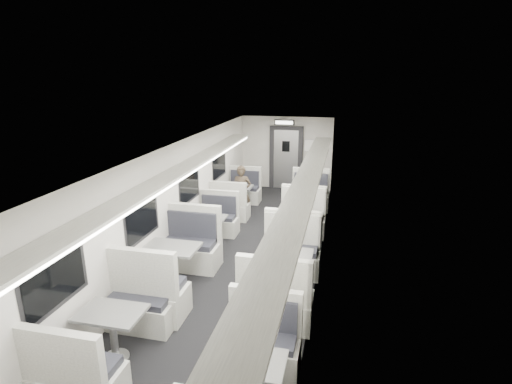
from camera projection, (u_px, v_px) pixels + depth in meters
The scene contains 18 objects.
room at pixel (239, 213), 7.62m from camera, with size 3.24×12.24×2.64m.
booth_left_a at pixel (238, 198), 11.34m from camera, with size 0.98×1.99×1.07m.
booth_left_b at pixel (208, 231), 8.98m from camera, with size 0.96×1.96×1.05m.
booth_left_c at pixel (172, 267), 7.17m from camera, with size 1.16×2.35×1.26m.
booth_left_d at pixel (114, 335), 5.39m from camera, with size 1.04×2.11×1.13m.
booth_right_a at pixel (307, 205), 10.64m from camera, with size 1.07×2.16×1.16m.
booth_right_b at pixel (298, 232), 8.82m from camera, with size 1.09×2.20×1.18m.
booth_right_c at pixel (284, 274), 6.94m from camera, with size 1.13×2.29×1.22m.
passenger at pixel (242, 192), 10.65m from camera, with size 0.52×0.34×1.42m, color black.
window_a at pixel (219, 163), 11.07m from camera, with size 0.02×1.18×0.84m, color black.
window_b at pixel (190, 184), 9.02m from camera, with size 0.02×1.18×0.84m, color black.
window_c at pixel (142, 217), 6.96m from camera, with size 0.02×1.18×0.84m, color black.
window_d at pixel (55, 278), 4.91m from camera, with size 0.02×1.18×0.84m, color black.
luggage_rack_left at pixel (170, 177), 7.40m from camera, with size 0.46×10.40×0.09m.
luggage_rack_right at pixel (304, 185), 6.87m from camera, with size 0.46×10.40×0.09m.
vestibule_door at pixel (286, 158), 13.21m from camera, with size 1.10×0.13×2.10m.
exit_sign at pixel (284, 122), 12.40m from camera, with size 0.62×0.12×0.16m.
wall_notice at pixel (309, 146), 12.91m from camera, with size 0.32×0.02×0.40m, color white.
Camera 1 is at (1.90, -6.94, 3.78)m, focal length 28.00 mm.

